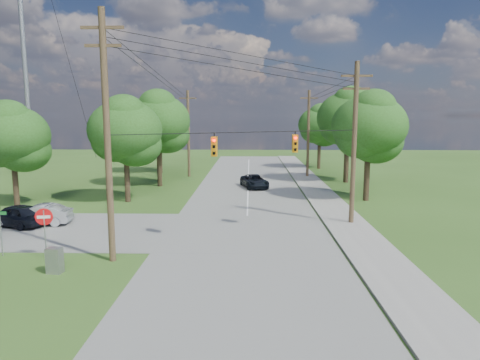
{
  "coord_description": "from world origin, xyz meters",
  "views": [
    {
      "loc": [
        2.18,
        -19.77,
        7.11
      ],
      "look_at": [
        1.6,
        5.0,
        3.37
      ],
      "focal_mm": 32.0,
      "sensor_mm": 36.0,
      "label": 1
    }
  ],
  "objects_px": {
    "pole_north_e": "(308,133)",
    "car_cross_dark": "(16,215)",
    "do_not_enter_sign": "(44,222)",
    "pole_sw": "(107,134)",
    "car_main_north": "(254,181)",
    "pole_north_w": "(188,133)",
    "car_cross_silver": "(38,215)",
    "control_cabinet": "(55,260)",
    "pole_ne": "(354,141)"
  },
  "relations": [
    {
      "from": "pole_north_w",
      "to": "pole_north_e",
      "type": "bearing_deg",
      "value": 0.0
    },
    {
      "from": "car_cross_dark",
      "to": "do_not_enter_sign",
      "type": "xyz_separation_m",
      "value": [
        4.92,
        -6.18,
        1.1
      ]
    },
    {
      "from": "pole_ne",
      "to": "control_cabinet",
      "type": "height_order",
      "value": "pole_ne"
    },
    {
      "from": "control_cabinet",
      "to": "do_not_enter_sign",
      "type": "relative_size",
      "value": 0.46
    },
    {
      "from": "control_cabinet",
      "to": "do_not_enter_sign",
      "type": "bearing_deg",
      "value": 131.2
    },
    {
      "from": "pole_sw",
      "to": "car_main_north",
      "type": "relative_size",
      "value": 2.62
    },
    {
      "from": "pole_north_w",
      "to": "pole_ne",
      "type": "bearing_deg",
      "value": -57.71
    },
    {
      "from": "car_cross_silver",
      "to": "control_cabinet",
      "type": "relative_size",
      "value": 3.47
    },
    {
      "from": "pole_sw",
      "to": "control_cabinet",
      "type": "distance_m",
      "value": 6.25
    },
    {
      "from": "car_cross_silver",
      "to": "control_cabinet",
      "type": "distance_m",
      "value": 9.75
    },
    {
      "from": "car_main_north",
      "to": "control_cabinet",
      "type": "distance_m",
      "value": 25.29
    },
    {
      "from": "car_cross_silver",
      "to": "car_main_north",
      "type": "distance_m",
      "value": 20.75
    },
    {
      "from": "car_cross_silver",
      "to": "do_not_enter_sign",
      "type": "bearing_deg",
      "value": 22.78
    },
    {
      "from": "pole_north_w",
      "to": "car_cross_dark",
      "type": "bearing_deg",
      "value": -108.89
    },
    {
      "from": "pole_north_e",
      "to": "pole_north_w",
      "type": "xyz_separation_m",
      "value": [
        -13.9,
        0.0,
        0.0
      ]
    },
    {
      "from": "do_not_enter_sign",
      "to": "pole_sw",
      "type": "bearing_deg",
      "value": -14.73
    },
    {
      "from": "pole_ne",
      "to": "do_not_enter_sign",
      "type": "height_order",
      "value": "pole_ne"
    },
    {
      "from": "pole_north_w",
      "to": "control_cabinet",
      "type": "relative_size",
      "value": 8.46
    },
    {
      "from": "pole_ne",
      "to": "car_main_north",
      "type": "xyz_separation_m",
      "value": [
        -6.27,
        14.19,
        -4.8
      ]
    },
    {
      "from": "pole_north_e",
      "to": "pole_north_w",
      "type": "distance_m",
      "value": 13.9
    },
    {
      "from": "pole_ne",
      "to": "car_cross_silver",
      "type": "distance_m",
      "value": 21.07
    },
    {
      "from": "pole_sw",
      "to": "control_cabinet",
      "type": "relative_size",
      "value": 10.15
    },
    {
      "from": "pole_ne",
      "to": "car_main_north",
      "type": "distance_m",
      "value": 16.24
    },
    {
      "from": "pole_ne",
      "to": "pole_north_w",
      "type": "height_order",
      "value": "pole_ne"
    },
    {
      "from": "car_cross_dark",
      "to": "car_cross_silver",
      "type": "bearing_deg",
      "value": 122.31
    },
    {
      "from": "car_main_north",
      "to": "pole_north_e",
      "type": "bearing_deg",
      "value": 37.37
    },
    {
      "from": "car_cross_dark",
      "to": "pole_north_w",
      "type": "bearing_deg",
      "value": -179.58
    },
    {
      "from": "car_cross_silver",
      "to": "pole_sw",
      "type": "bearing_deg",
      "value": 40.07
    },
    {
      "from": "car_cross_dark",
      "to": "car_main_north",
      "type": "bearing_deg",
      "value": 153.99
    },
    {
      "from": "pole_north_w",
      "to": "car_cross_dark",
      "type": "relative_size",
      "value": 2.32
    },
    {
      "from": "control_cabinet",
      "to": "do_not_enter_sign",
      "type": "height_order",
      "value": "do_not_enter_sign"
    },
    {
      "from": "car_cross_silver",
      "to": "car_main_north",
      "type": "bearing_deg",
      "value": 130.46
    },
    {
      "from": "control_cabinet",
      "to": "do_not_enter_sign",
      "type": "distance_m",
      "value": 2.67
    },
    {
      "from": "pole_north_e",
      "to": "car_cross_silver",
      "type": "bearing_deg",
      "value": -131.85
    },
    {
      "from": "pole_north_w",
      "to": "car_main_north",
      "type": "distance_m",
      "value": 11.79
    },
    {
      "from": "car_cross_dark",
      "to": "car_cross_silver",
      "type": "relative_size",
      "value": 1.05
    },
    {
      "from": "pole_north_w",
      "to": "pole_sw",
      "type": "bearing_deg",
      "value": -89.23
    },
    {
      "from": "pole_sw",
      "to": "car_main_north",
      "type": "bearing_deg",
      "value": 71.64
    },
    {
      "from": "do_not_enter_sign",
      "to": "pole_ne",
      "type": "bearing_deg",
      "value": 12.5
    },
    {
      "from": "pole_north_e",
      "to": "car_cross_dark",
      "type": "xyz_separation_m",
      "value": [
        -21.84,
        -23.2,
        -4.36
      ]
    },
    {
      "from": "pole_ne",
      "to": "car_cross_silver",
      "type": "xyz_separation_m",
      "value": [
        -20.51,
        -0.9,
        -4.76
      ]
    },
    {
      "from": "pole_north_w",
      "to": "car_main_north",
      "type": "xyz_separation_m",
      "value": [
        7.63,
        -7.81,
        -4.46
      ]
    },
    {
      "from": "car_main_north",
      "to": "do_not_enter_sign",
      "type": "height_order",
      "value": "do_not_enter_sign"
    },
    {
      "from": "do_not_enter_sign",
      "to": "car_main_north",
      "type": "bearing_deg",
      "value": 52.66
    },
    {
      "from": "pole_ne",
      "to": "pole_north_e",
      "type": "distance_m",
      "value": 22.0
    },
    {
      "from": "pole_sw",
      "to": "do_not_enter_sign",
      "type": "relative_size",
      "value": 4.64
    },
    {
      "from": "car_cross_dark",
      "to": "control_cabinet",
      "type": "bearing_deg",
      "value": 56.9
    },
    {
      "from": "pole_north_w",
      "to": "control_cabinet",
      "type": "height_order",
      "value": "pole_north_w"
    },
    {
      "from": "car_main_north",
      "to": "pole_north_w",
      "type": "bearing_deg",
      "value": 120.48
    },
    {
      "from": "pole_sw",
      "to": "pole_north_w",
      "type": "bearing_deg",
      "value": 90.77
    }
  ]
}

